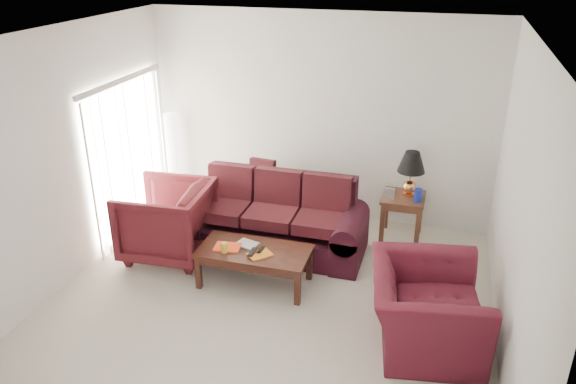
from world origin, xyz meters
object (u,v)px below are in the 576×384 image
(end_table, at_px, (402,217))
(coffee_table, at_px, (255,267))
(armchair_right, at_px, (426,309))
(floor_lamp, at_px, (174,159))
(armchair_left, at_px, (167,221))
(sofa, at_px, (273,216))

(end_table, distance_m, coffee_table, 2.31)
(end_table, xyz_separation_m, armchair_right, (0.46, -2.24, 0.10))
(end_table, distance_m, floor_lamp, 3.56)
(armchair_left, distance_m, coffee_table, 1.40)
(end_table, bearing_deg, floor_lamp, 177.55)
(end_table, distance_m, armchair_left, 3.20)
(sofa, distance_m, armchair_right, 2.52)
(end_table, bearing_deg, sofa, -153.39)
(floor_lamp, relative_size, coffee_table, 1.12)
(coffee_table, bearing_deg, end_table, 66.00)
(sofa, height_order, floor_lamp, floor_lamp)
(coffee_table, bearing_deg, floor_lamp, 156.05)
(armchair_left, relative_size, coffee_table, 0.82)
(armchair_left, xyz_separation_m, coffee_table, (1.33, -0.36, -0.26))
(sofa, bearing_deg, armchair_right, -32.37)
(sofa, xyz_separation_m, armchair_right, (2.07, -1.43, -0.08))
(floor_lamp, bearing_deg, coffee_table, -43.27)
(end_table, bearing_deg, armchair_right, -78.46)
(sofa, distance_m, armchair_left, 1.39)
(sofa, bearing_deg, coffee_table, -85.66)
(end_table, height_order, armchair_right, armchair_right)
(floor_lamp, bearing_deg, sofa, -26.65)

